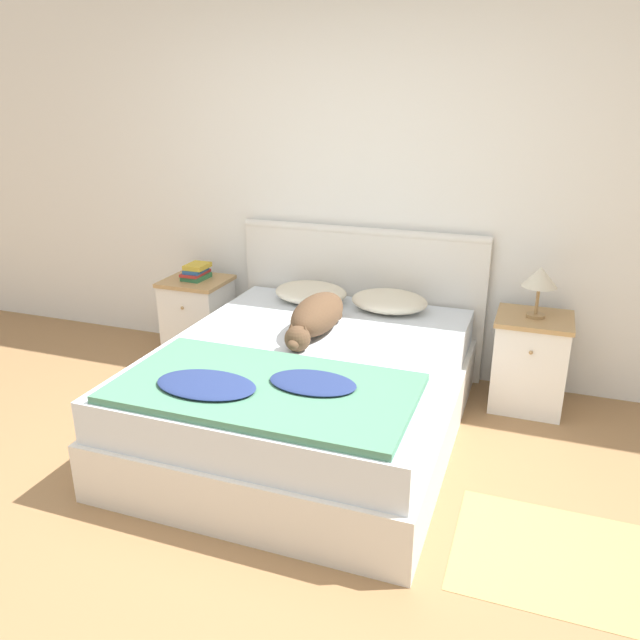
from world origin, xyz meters
TOP-DOWN VIEW (x-y plane):
  - ground_plane at (0.00, 0.00)m, footprint 16.00×16.00m
  - wall_back at (0.00, 2.13)m, footprint 9.00×0.06m
  - bed at (0.09, 1.02)m, footprint 1.66×2.02m
  - headboard at (0.09, 2.06)m, footprint 1.74×0.06m
  - nightstand_left at (-1.09, 1.82)m, footprint 0.45×0.43m
  - nightstand_right at (1.26, 1.82)m, footprint 0.45×0.43m
  - pillow_left at (-0.19, 1.80)m, footprint 0.50×0.37m
  - pillow_right at (0.36, 1.80)m, footprint 0.50×0.37m
  - quilt at (0.07, 0.45)m, footprint 1.43×0.78m
  - dog at (0.04, 1.28)m, footprint 0.26×0.80m
  - book_stack at (-1.09, 1.83)m, footprint 0.16×0.22m
  - table_lamp at (1.26, 1.81)m, footprint 0.21×0.21m
  - rug at (1.53, 0.40)m, footprint 0.99×0.71m

SIDE VIEW (x-z plane):
  - ground_plane at x=0.00m, z-range 0.00..0.00m
  - rug at x=1.53m, z-range 0.00..0.00m
  - bed at x=0.09m, z-range 0.00..0.53m
  - nightstand_left at x=-1.09m, z-range 0.00..0.60m
  - nightstand_right at x=1.26m, z-range 0.00..0.60m
  - headboard at x=0.09m, z-range 0.02..1.04m
  - quilt at x=0.07m, z-range 0.53..0.59m
  - pillow_left at x=-0.19m, z-range 0.54..0.67m
  - pillow_right at x=0.36m, z-range 0.54..0.67m
  - dog at x=0.04m, z-range 0.53..0.75m
  - book_stack at x=-1.09m, z-range 0.60..0.71m
  - table_lamp at x=1.26m, z-range 0.69..1.00m
  - wall_back at x=0.00m, z-range 0.00..2.55m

